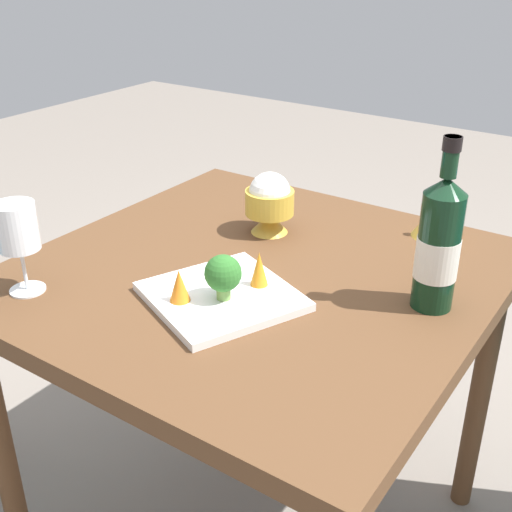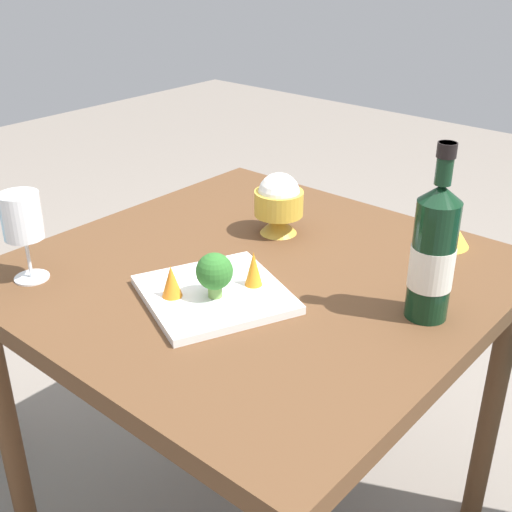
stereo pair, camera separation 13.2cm
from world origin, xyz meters
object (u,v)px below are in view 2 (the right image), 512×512
Objects in this scene: rice_bowl_lid at (448,229)px; serving_plate at (215,294)px; carrot_garnish_left at (254,269)px; carrot_garnish_right at (171,281)px; broccoli_floret at (214,272)px; rice_bowl at (279,202)px; wine_bottle at (433,253)px; wine_glass at (22,219)px.

rice_bowl_lid reaches higher than serving_plate.
carrot_garnish_left is 0.16m from carrot_garnish_right.
broccoli_floret is at bearing 129.71° from carrot_garnish_right.
wine_bottle is at bearing 75.75° from rice_bowl.
rice_bowl_lid is 0.55m from broccoli_floret.
wine_glass is at bearing -59.83° from wine_bottle.
wine_glass is 2.90× the size of carrot_garnish_right.
wine_bottle is 0.76m from wine_glass.
wine_glass reaches higher than carrot_garnish_left.
wine_glass is 0.39m from serving_plate.
rice_bowl is 0.43× the size of serving_plate.
wine_bottle is 3.71× the size of broccoli_floret.
wine_bottle is at bearing 121.49° from serving_plate.
serving_plate is at bearing -23.99° from rice_bowl_lid.
wine_glass is at bearing -25.28° from rice_bowl.
rice_bowl is 1.65× the size of broccoli_floret.
rice_bowl is 0.33m from serving_plate.
wine_bottle is at bearing 120.17° from wine_glass.
wine_glass is 2.09× the size of broccoli_floret.
rice_bowl_lid is 0.47m from carrot_garnish_left.
wine_glass is 2.63× the size of carrot_garnish_left.
broccoli_floret is (0.51, -0.21, 0.03)m from rice_bowl_lid.
broccoli_floret is (0.01, 0.02, 0.06)m from serving_plate.
wine_bottle reaches higher than carrot_garnish_right.
carrot_garnish_right is at bearing 112.20° from wine_glass.
carrot_garnish_left is at bearing -22.76° from rice_bowl_lid.
serving_plate is (0.50, -0.22, -0.03)m from rice_bowl_lid.
carrot_garnish_left is (0.43, -0.18, 0.01)m from rice_bowl_lid.
broccoli_floret is 1.39× the size of carrot_garnish_right.
wine_bottle is 0.40m from serving_plate.
carrot_garnish_left is (0.24, 0.14, -0.02)m from rice_bowl.
serving_plate is at bearing -132.75° from broccoli_floret.
carrot_garnish_right is at bearing -54.52° from wine_bottle.
wine_glass is 0.32m from carrot_garnish_right.
wine_bottle is at bearing 115.27° from carrot_garnish_left.
serving_plate is (0.31, 0.10, -0.07)m from rice_bowl.
wine_bottle is 0.47m from carrot_garnish_right.
broccoli_floret is at bearing -16.96° from carrot_garnish_left.
rice_bowl reaches higher than carrot_garnish_right.
rice_bowl_lid is 1.17× the size of broccoli_floret.
wine_bottle reaches higher than carrot_garnish_left.
wine_glass is at bearing -67.80° from carrot_garnish_right.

